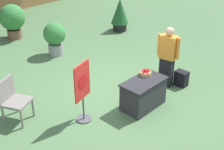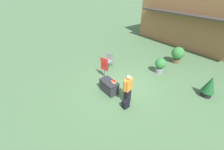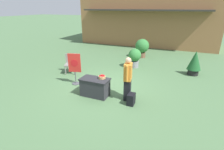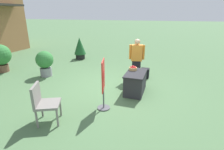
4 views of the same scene
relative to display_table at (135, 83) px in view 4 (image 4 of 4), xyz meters
name	(u,v)px [view 4 (image 4 of 4)]	position (x,y,z in m)	size (l,w,h in m)	color
ground_plane	(113,88)	(0.08, 0.82, -0.36)	(120.00, 120.00, 0.00)	#4C7047
display_table	(135,83)	(0.00, 0.00, 0.00)	(1.12, 0.63, 0.71)	#2D2D33
apple_basket	(133,68)	(0.24, 0.15, 0.42)	(0.27, 0.27, 0.16)	tan
person_visitor	(137,59)	(1.26, 0.22, 0.48)	(0.33, 0.60, 1.64)	black
backpack	(145,73)	(1.52, -0.11, -0.15)	(0.24, 0.34, 0.42)	black
poster_board	(103,83)	(-1.34, 0.64, 0.41)	(0.55, 0.36, 1.42)	#4C4C51
patio_chair	(43,101)	(-2.40, 1.79, 0.21)	(0.73, 0.73, 1.00)	gray
potted_plant_far_left	(0,56)	(0.30, 6.25, 0.38)	(0.93, 0.93, 1.27)	brown
potted_plant_near_right	(80,48)	(3.58, 3.98, 0.32)	(0.68, 0.68, 1.25)	black
potted_plant_near_left	(45,62)	(0.45, 3.97, 0.27)	(0.72, 0.72, 1.09)	gray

